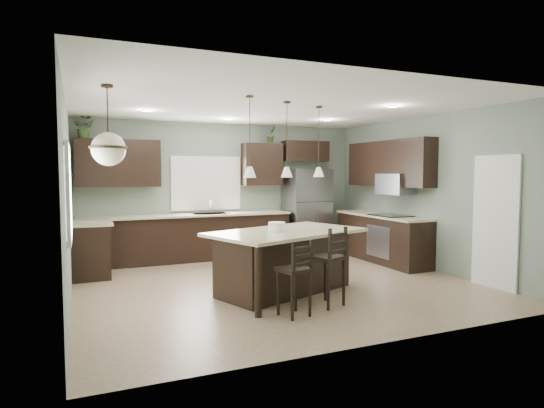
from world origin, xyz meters
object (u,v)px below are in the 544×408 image
(bar_stool_left, at_px, (294,278))
(kitchen_island, at_px, (287,262))
(serving_dish, at_px, (277,227))
(refrigerator, at_px, (307,211))
(bar_stool_center, at_px, (327,266))
(plant_back_left, at_px, (85,128))

(bar_stool_left, bearing_deg, kitchen_island, 56.82)
(serving_dish, bearing_deg, bar_stool_left, -101.23)
(refrigerator, distance_m, kitchen_island, 3.43)
(bar_stool_center, relative_size, plant_back_left, 2.69)
(kitchen_island, xyz_separation_m, plant_back_left, (-2.65, 3.10, 2.14))
(plant_back_left, bearing_deg, kitchen_island, -49.48)
(serving_dish, xyz_separation_m, plant_back_left, (-2.46, 3.17, 1.60))
(serving_dish, bearing_deg, kitchen_island, 19.78)
(kitchen_island, bearing_deg, bar_stool_center, -94.39)
(bar_stool_center, xyz_separation_m, plant_back_left, (-2.87, 3.90, 2.06))
(serving_dish, bearing_deg, plant_back_left, 127.85)
(plant_back_left, bearing_deg, bar_stool_center, -53.65)
(bar_stool_left, bearing_deg, bar_stool_center, 8.17)
(bar_stool_left, relative_size, bar_stool_center, 0.90)
(kitchen_island, height_order, bar_stool_center, bar_stool_center)
(kitchen_island, xyz_separation_m, bar_stool_left, (-0.38, -1.03, 0.02))
(bar_stool_center, bearing_deg, serving_dish, 99.35)
(bar_stool_center, bearing_deg, refrigerator, 46.54)
(bar_stool_left, distance_m, bar_stool_center, 0.65)
(kitchen_island, bearing_deg, serving_dish, -180.00)
(bar_stool_left, distance_m, plant_back_left, 5.17)
(refrigerator, xyz_separation_m, serving_dish, (-2.02, -2.94, 0.07))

